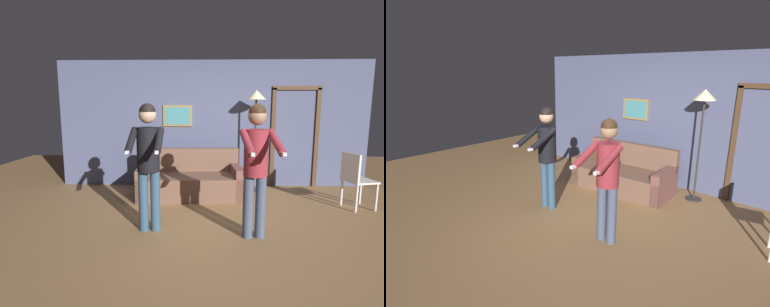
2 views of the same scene
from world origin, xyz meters
The scene contains 6 objects.
ground_plane centered at (0.00, 0.00, 0.00)m, with size 12.00×12.00×0.00m, color olive.
back_wall_assembly centered at (0.02, 2.27, 1.30)m, with size 6.40×0.10×2.60m.
couch centered at (-0.46, 1.44, 0.28)m, with size 1.94×0.95×0.87m.
torchiere_lamp centered at (0.80, 1.84, 1.70)m, with size 0.38×0.38×1.98m.
person_standing_left centered at (-0.95, -0.14, 1.04)m, with size 0.45×0.70×1.72m.
person_standing_right centered at (0.42, -0.34, 1.04)m, with size 0.46×0.71×1.71m.
Camera 2 is at (2.59, -3.31, 2.30)m, focal length 28.00 mm.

